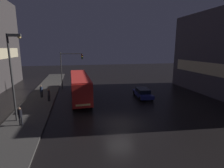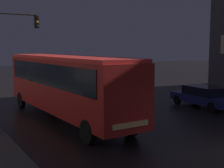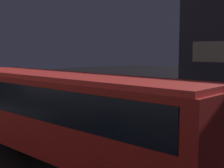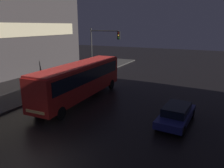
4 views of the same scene
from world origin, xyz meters
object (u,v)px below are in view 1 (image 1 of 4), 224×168
(pedestrian_far, at_px, (49,94))
(traffic_light_main, at_px, (69,64))
(car_taxi, at_px, (143,93))
(pedestrian_near, at_px, (20,115))
(bus_near, at_px, (80,84))
(street_lamp_sidewalk, at_px, (13,65))
(pedestrian_mid, at_px, (41,90))

(pedestrian_far, height_order, traffic_light_main, traffic_light_main)
(car_taxi, relative_size, pedestrian_far, 2.83)
(car_taxi, relative_size, pedestrian_near, 2.74)
(pedestrian_near, distance_m, pedestrian_far, 7.47)
(pedestrian_near, distance_m, traffic_light_main, 16.05)
(bus_near, distance_m, pedestrian_near, 10.04)
(pedestrian_near, height_order, traffic_light_main, traffic_light_main)
(pedestrian_far, bearing_deg, street_lamp_sidewalk, 150.18)
(bus_near, relative_size, pedestrian_far, 7.14)
(pedestrian_mid, bearing_deg, street_lamp_sidewalk, 18.22)
(bus_near, bearing_deg, street_lamp_sidewalk, 47.36)
(bus_near, xyz_separation_m, pedestrian_near, (-5.63, -8.26, -0.94))
(pedestrian_near, relative_size, pedestrian_mid, 0.98)
(street_lamp_sidewalk, bearing_deg, pedestrian_near, -68.21)
(pedestrian_near, height_order, street_lamp_sidewalk, street_lamp_sidewalk)
(bus_near, xyz_separation_m, car_taxi, (8.97, -1.44, -1.38))
(car_taxi, bearing_deg, street_lamp_sidewalk, 24.47)
(pedestrian_mid, bearing_deg, traffic_light_main, 169.76)
(pedestrian_near, xyz_separation_m, pedestrian_far, (1.49, 7.32, -0.01))
(pedestrian_near, bearing_deg, traffic_light_main, 126.30)
(car_taxi, xyz_separation_m, pedestrian_near, (-14.60, -6.82, 0.44))
(street_lamp_sidewalk, bearing_deg, car_taxi, 20.25)
(bus_near, xyz_separation_m, pedestrian_mid, (-5.41, 1.16, -0.89))
(car_taxi, bearing_deg, pedestrian_near, 29.27)
(pedestrian_near, bearing_deg, pedestrian_far, 129.64)
(bus_near, relative_size, pedestrian_mid, 6.80)
(bus_near, xyz_separation_m, street_lamp_sidewalk, (-6.13, -7.01, 3.46))
(pedestrian_far, xyz_separation_m, street_lamp_sidewalk, (-1.99, -6.07, 4.42))
(bus_near, relative_size, car_taxi, 2.53)
(car_taxi, distance_m, pedestrian_mid, 14.63)
(traffic_light_main, bearing_deg, pedestrian_mid, -123.44)
(pedestrian_far, bearing_deg, bus_near, -88.84)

